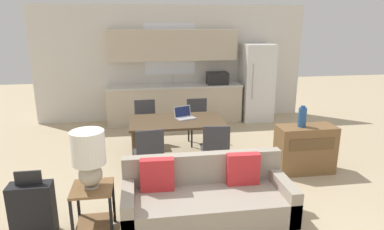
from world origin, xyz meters
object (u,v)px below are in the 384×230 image
dining_chair_far_left (146,120)px  side_table (93,203)px  refrigerator (256,82)px  laptop (184,115)px  dining_table (177,123)px  couch (206,197)px  dining_chair_near_left (149,152)px  dining_chair_near_right (215,148)px  credenza (305,149)px  table_lamp (89,155)px  dining_chair_far_right (198,119)px  vase (302,117)px  suitcase (33,210)px

dining_chair_far_left → side_table: bearing=-105.7°
refrigerator → laptop: size_ratio=4.68×
dining_table → couch: bearing=-86.0°
laptop → couch: bearing=-110.7°
dining_table → dining_chair_near_left: 0.98m
dining_table → side_table: (-1.17, -1.99, -0.27)m
dining_chair_near_left → dining_chair_near_right: bearing=174.9°
credenza → table_lamp: bearing=-159.3°
refrigerator → couch: size_ratio=0.92×
table_lamp → laptop: table_lamp is taller
couch → credenza: couch is taller
laptop → dining_chair_near_right: bearing=-89.2°
dining_chair_far_right → dining_chair_near_left: bearing=-123.9°
dining_chair_near_right → table_lamp: bearing=41.5°
couch → side_table: bearing=-178.0°
dining_chair_far_left → table_lamp: bearing=-105.8°
dining_table → laptop: size_ratio=4.09×
dining_chair_near_left → dining_chair_far_left: bearing=-96.5°
dining_chair_near_left → dining_chair_near_right: (1.00, 0.03, 0.00)m
credenza → dining_chair_near_left: dining_chair_near_left is taller
credenza → couch: bearing=-147.9°
dining_table → credenza: credenza is taller
refrigerator → laptop: 2.91m
side_table → dining_chair_far_left: bearing=76.9°
dining_chair_far_left → dining_chair_far_right: same height
side_table → table_lamp: (-0.01, 0.01, 0.58)m
dining_table → dining_chair_far_right: dining_chair_far_right is taller
dining_table → side_table: bearing=-120.4°
vase → laptop: 1.96m
couch → dining_chair_near_right: (0.36, 1.16, 0.17)m
suitcase → dining_table: bearing=46.3°
refrigerator → dining_chair_far_left: (-2.68, -1.37, -0.42)m
couch → dining_chair_near_right: bearing=72.5°
refrigerator → table_lamp: size_ratio=2.79×
couch → laptop: (0.01, 2.07, 0.44)m
side_table → dining_chair_far_left: (0.66, 2.82, 0.10)m
credenza → dining_chair_far_right: dining_chair_far_right is taller
dining_table → vase: 2.05m
side_table → dining_chair_far_left: size_ratio=0.67×
refrigerator → dining_chair_far_left: 3.04m
credenza → laptop: laptop is taller
side_table → dining_chair_far_right: 3.24m
refrigerator → vase: size_ratio=5.45×
table_lamp → dining_chair_near_right: (1.68, 1.19, -0.47)m
dining_table → credenza: size_ratio=1.74×
dining_table → suitcase: size_ratio=1.99×
laptop → credenza: bearing=-47.2°
dining_table → dining_chair_near_left: size_ratio=1.82×
couch → side_table: 1.31m
dining_chair_near_right → dining_chair_far_right: (0.01, 1.57, 0.00)m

